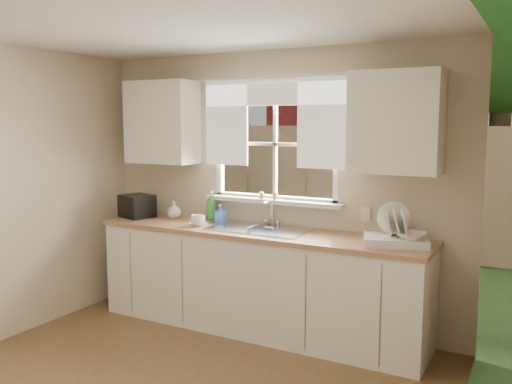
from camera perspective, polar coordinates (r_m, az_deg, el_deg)
The scene contains 20 objects.
room_walls at distance 3.31m, azimuth -14.42°, elevation -3.54°, with size 3.62×4.02×2.50m.
ceiling at distance 3.37m, azimuth -14.34°, elevation 18.25°, with size 3.60×4.00×0.02m, color silver.
window at distance 4.98m, azimuth 1.94°, elevation 3.14°, with size 1.38×0.16×1.06m.
curtains at distance 4.92m, azimuth 1.69°, elevation 8.31°, with size 1.50×0.03×0.81m.
base_cabinets at distance 4.89m, azimuth 0.17°, elevation -9.47°, with size 3.00×0.62×0.87m, color white.
countertop at distance 4.78m, azimuth 0.17°, elevation -4.24°, with size 3.04×0.65×0.04m, color #A87754.
upper_cabinet_left at distance 5.44m, azimuth -9.86°, elevation 7.23°, with size 0.70×0.33×0.80m, color white.
upper_cabinet_right at distance 4.40m, azimuth 14.51°, elevation 7.11°, with size 0.70×0.33×0.80m, color white.
wall_outlet at distance 4.69m, azimuth 11.49°, elevation -2.26°, with size 0.08×0.01×0.12m, color beige.
sill_jars at distance 4.97m, azimuth 1.30°, elevation -0.41°, with size 0.18×0.04×0.06m.
backyard at distance 11.09m, azimuth 20.54°, elevation 15.23°, with size 20.00×10.00×6.13m.
sink at distance 4.82m, azimuth 0.35°, elevation -4.78°, with size 0.88×0.52×0.40m.
dish_rack at distance 4.35m, azimuth 14.46°, elevation -4.52°, with size 0.57×0.49×0.31m.
bowl at distance 4.27m, azimuth 16.05°, elevation -4.43°, with size 0.22×0.22×0.05m, color white.
soap_bottle_a at distance 5.24m, azimuth -4.69°, elevation -1.44°, with size 0.11×0.11×0.28m, color green.
soap_bottle_b at distance 5.09m, azimuth -3.78°, elevation -2.32°, with size 0.08×0.08×0.18m, color blue.
soap_bottle_c at distance 5.39m, azimuth -8.62°, elevation -1.87°, with size 0.13×0.13×0.17m, color beige.
saucer at distance 5.08m, azimuth -6.09°, elevation -3.30°, with size 0.18×0.18×0.01m, color white.
cup at distance 4.97m, azimuth -6.15°, elevation -3.01°, with size 0.13×0.13×0.10m, color white.
black_appliance at distance 5.53m, azimuth -12.41°, elevation -1.45°, with size 0.30×0.26×0.22m, color black.
Camera 1 is at (2.24, -2.43, 1.85)m, focal length 38.00 mm.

